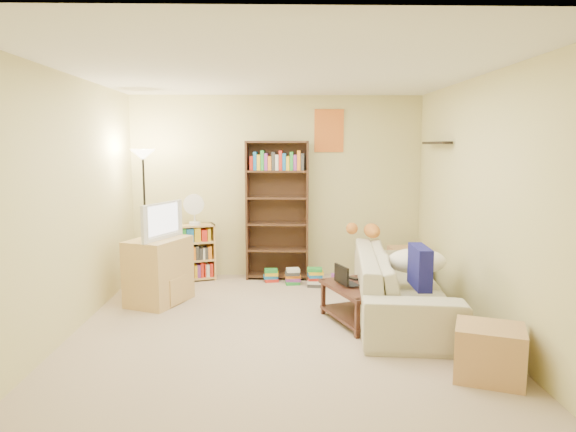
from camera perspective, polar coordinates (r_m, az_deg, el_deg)
The scene contains 19 objects.
room at distance 4.88m, azimuth -1.16°, elevation 5.55°, with size 4.50×4.54×2.52m.
sofa at distance 5.69m, azimuth 12.42°, elevation -7.39°, with size 1.18×2.43×0.68m, color #B8AF98.
navy_pillow at distance 5.15m, azimuth 14.44°, elevation -5.51°, with size 0.45×0.13×0.40m, color navy.
cream_blanket at distance 5.71m, azimuth 14.11°, elevation -4.88°, with size 0.63×0.45×0.27m, color white.
tabby_cat at distance 6.45m, azimuth 8.91°, elevation -1.58°, with size 0.54×0.24×0.19m.
coffee_table at distance 5.39m, azimuth 7.66°, elevation -9.25°, with size 0.74×0.97×0.38m.
laptop at distance 5.43m, azimuth 7.12°, elevation -7.42°, with size 0.30×0.36×0.02m, color black.
laptop_screen at distance 5.35m, azimuth 5.96°, elevation -6.49°, with size 0.01×0.29×0.19m, color white.
mug at distance 5.19m, azimuth 10.05°, elevation -7.81°, with size 0.12×0.12×0.09m, color white.
tv_remote at distance 5.63m, azimuth 7.14°, elevation -6.87°, with size 0.05×0.15×0.02m, color black.
tv_stand at distance 6.15m, azimuth -14.16°, elevation -5.93°, with size 0.51×0.71×0.76m, color tan.
television at distance 6.04m, azimuth -14.35°, elevation -0.50°, with size 0.38×0.71×0.42m, color black.
tall_bookshelf at distance 6.97m, azimuth -1.19°, elevation 1.03°, with size 0.86×0.34×1.88m.
short_bookshelf at distance 7.06m, azimuth -10.57°, elevation -4.02°, with size 0.64×0.42×0.77m.
desk_fan at distance 6.92m, azimuth -10.40°, elevation 0.90°, with size 0.27×0.15×0.42m.
floor_lamp at distance 6.66m, azimuth -15.75°, elevation 4.05°, with size 0.30×0.30×1.77m.
side_table at distance 7.06m, azimuth 12.95°, elevation -5.33°, with size 0.41×0.41×0.47m, color tan.
end_cabinet at distance 4.43m, azimuth 21.46°, elevation -13.94°, with size 0.51×0.43×0.43m, color tan.
book_stacks at distance 6.76m, azimuth 1.92°, elevation -6.85°, with size 1.07×0.54×0.25m.
Camera 1 is at (-0.02, -4.87, 1.82)m, focal length 32.00 mm.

